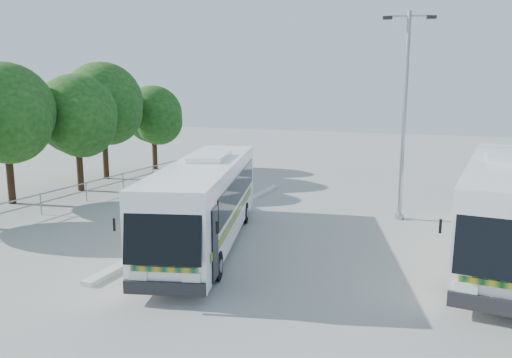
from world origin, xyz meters
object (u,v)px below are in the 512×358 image
at_px(tree_far_e, 154,115).
at_px(coach_adjacent, 506,205).
at_px(tree_far_c, 78,115).
at_px(tree_far_b, 6,112).
at_px(lamppost, 405,108).
at_px(tree_far_d, 104,103).
at_px(coach_main, 206,200).

distance_m(tree_far_e, coach_adjacent, 24.71).
bearing_deg(tree_far_c, coach_adjacent, -9.65).
distance_m(tree_far_b, lamppost, 18.66).
xyz_separation_m(tree_far_d, tree_far_e, (0.68, 4.50, -0.93)).
height_order(tree_far_c, tree_far_d, tree_far_d).
distance_m(coach_main, lamppost, 9.45).
relative_size(tree_far_b, tree_far_c, 1.07).
bearing_deg(tree_far_c, tree_far_d, 107.83).
bearing_deg(tree_far_d, coach_main, -38.65).
bearing_deg(tree_far_c, tree_far_b, -102.91).
bearing_deg(tree_far_c, coach_main, -28.93).
bearing_deg(tree_far_d, tree_far_e, 81.37).
xyz_separation_m(tree_far_c, tree_far_d, (-1.19, 3.70, 0.56)).
bearing_deg(coach_main, lamppost, 29.95).
distance_m(tree_far_b, tree_far_d, 7.61).
distance_m(tree_far_d, lamppost, 18.80).
height_order(tree_far_b, lamppost, lamppost).
xyz_separation_m(tree_far_e, coach_adjacent, (21.61, -11.79, -2.10)).
bearing_deg(tree_far_e, tree_far_c, -86.46).
bearing_deg(tree_far_c, tree_far_e, 93.54).
bearing_deg(tree_far_b, tree_far_c, 77.09).
distance_m(tree_far_b, tree_far_e, 12.13).
distance_m(tree_far_b, coach_main, 12.57).
bearing_deg(tree_far_b, coach_adjacent, 0.81).
bearing_deg(tree_far_d, tree_far_b, -87.77).
bearing_deg(coach_main, tree_far_c, 134.86).
relative_size(tree_far_d, coach_adjacent, 0.62).
bearing_deg(coach_main, coach_adjacent, -1.81).
relative_size(tree_far_b, tree_far_d, 0.95).
bearing_deg(coach_main, tree_far_b, 153.19).
distance_m(tree_far_b, coach_adjacent, 22.17).
height_order(tree_far_b, tree_far_c, tree_far_b).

